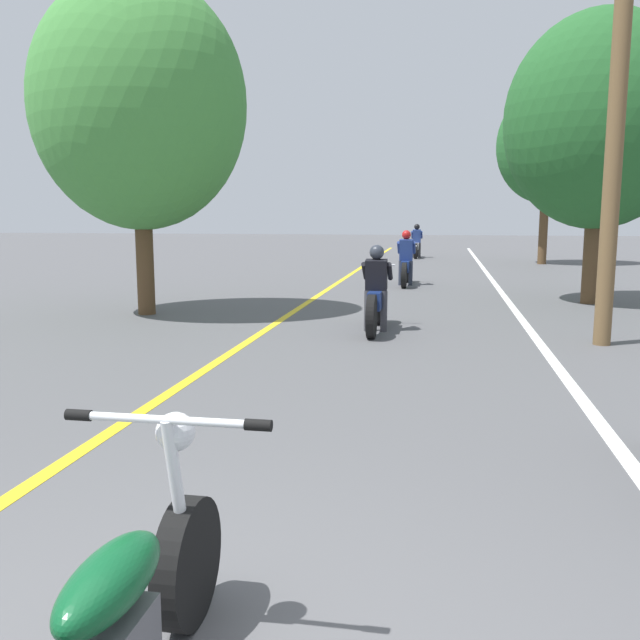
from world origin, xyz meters
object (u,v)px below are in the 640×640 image
Objects in this scene: motorcycle_rider_lead at (376,298)px; roadside_tree_right_near at (599,121)px; roadside_tree_right_far at (548,146)px; roadside_tree_left at (139,105)px; motorcycle_foreground at (118,627)px; utility_pole at (616,129)px; motorcycle_rider_far at (417,245)px; motorcycle_rider_mid at (406,265)px.

roadside_tree_right_near is at bearing 45.47° from motorcycle_rider_lead.
roadside_tree_right_far is 1.07× the size of roadside_tree_left.
utility_pole is at bearing 67.18° from motorcycle_foreground.
motorcycle_rider_far is at bearing 148.97° from roadside_tree_right_far.
roadside_tree_right_near reaches higher than motorcycle_rider_far.
roadside_tree_right_far reaches higher than roadside_tree_right_near.
motorcycle_rider_far is (-4.78, 2.88, -3.79)m from roadside_tree_right_far.
utility_pole is 2.67× the size of motorcycle_rider_mid.
motorcycle_rider_lead is at bearing 89.42° from motorcycle_foreground.
motorcycle_rider_mid is at bearing 89.35° from motorcycle_foreground.
utility_pole is 2.93× the size of motorcycle_foreground.
motorcycle_rider_mid is 1.07× the size of motorcycle_rider_far.
motorcycle_foreground is at bearing -112.82° from utility_pole.
roadside_tree_right_near is 0.97× the size of roadside_tree_left.
roadside_tree_right_near is 6.62m from motorcycle_rider_lead.
roadside_tree_right_near is (0.76, 4.74, 0.70)m from utility_pole.
motorcycle_rider_mid is (-4.64, -8.58, -3.79)m from roadside_tree_right_far.
roadside_tree_left reaches higher than utility_pole.
motorcycle_foreground is (-4.82, -24.47, -3.93)m from roadside_tree_right_far.
motorcycle_rider_far reaches higher than motorcycle_foreground.
utility_pole is 7.94m from roadside_tree_left.
roadside_tree_right_near is at bearing -74.16° from motorcycle_rider_far.
motorcycle_rider_mid is at bearing 112.38° from utility_pole.
motorcycle_rider_lead is (0.09, 8.68, 0.12)m from motorcycle_foreground.
roadside_tree_left is at bearing -126.24° from motorcycle_rider_mid.
utility_pole reaches higher than motorcycle_rider_mid.
motorcycle_rider_far is (-4.12, 14.53, -3.16)m from roadside_tree_right_near.
motorcycle_foreground is 0.98× the size of motorcycle_rider_lead.
roadside_tree_left is 11.19m from motorcycle_foreground.
roadside_tree_left is (-9.14, -14.72, -0.54)m from roadside_tree_right_far.
roadside_tree_right_far is (1.42, 16.40, 1.33)m from utility_pole.
motorcycle_foreground is 8.68m from motorcycle_rider_lead.
roadside_tree_right_far is 10.47m from motorcycle_rider_mid.
roadside_tree_left is at bearing 166.28° from motorcycle_rider_lead.
motorcycle_rider_lead is 18.67m from motorcycle_rider_far.
roadside_tree_left is (-7.72, 1.67, 0.78)m from utility_pole.
utility_pole is 16.51m from roadside_tree_right_far.
utility_pole is 0.97× the size of roadside_tree_left.
roadside_tree_right_near is at bearing 72.02° from motorcycle_foreground.
motorcycle_rider_mid is (0.18, 15.89, 0.14)m from motorcycle_foreground.
roadside_tree_right_near is 2.87× the size of motorcycle_rider_far.
roadside_tree_right_far is at bearing 86.77° from roadside_tree_right_near.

